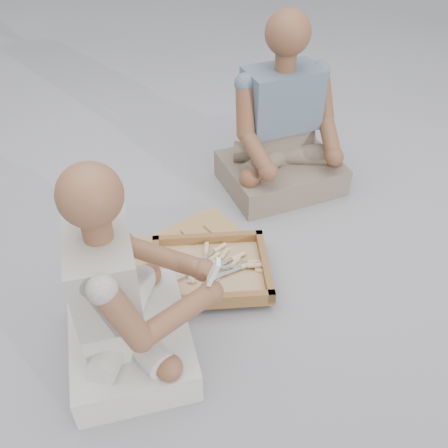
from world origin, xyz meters
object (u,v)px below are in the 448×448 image
object	(u,v)px
carved_panel	(190,249)
companion	(282,134)
tool_tray	(210,270)
craftsman	(122,301)

from	to	relation	value
carved_panel	companion	world-z (taller)	companion
tool_tray	companion	bearing A→B (deg)	46.13
tool_tray	craftsman	xyz separation A→B (m)	(-0.40, -0.27, 0.23)
carved_panel	craftsman	bearing A→B (deg)	-127.01
companion	carved_panel	bearing A→B (deg)	28.60
tool_tray	companion	xyz separation A→B (m)	(0.58, 0.60, 0.25)
companion	craftsman	bearing A→B (deg)	37.62
carved_panel	tool_tray	world-z (taller)	tool_tray
craftsman	companion	world-z (taller)	companion
tool_tray	craftsman	distance (m)	0.54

